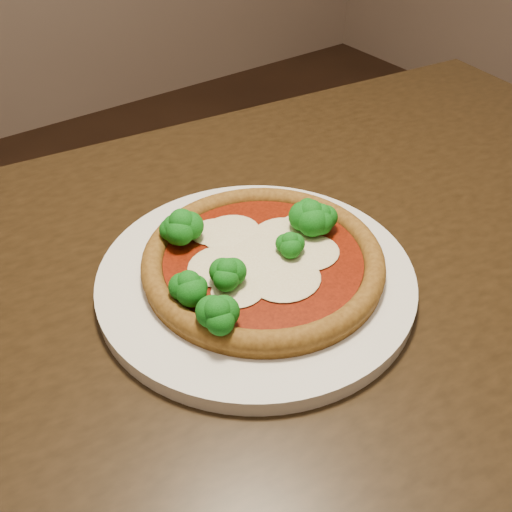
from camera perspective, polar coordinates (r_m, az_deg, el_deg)
floor at (r=1.33m, az=3.19°, el=-23.26°), size 4.00×4.00×0.00m
dining_table at (r=0.74m, az=-0.45°, el=-6.23°), size 1.42×0.89×0.75m
plate at (r=0.63m, az=-0.00°, el=-2.16°), size 0.35×0.35×0.02m
pizza at (r=0.62m, az=0.38°, el=-0.06°), size 0.27×0.27×0.06m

